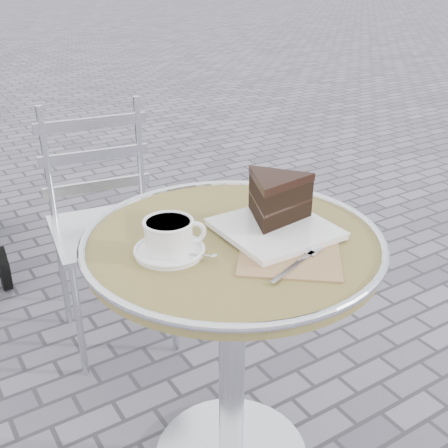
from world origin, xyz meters
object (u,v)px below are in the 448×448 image
cake_plate_set (276,205)px  bistro_chair (103,198)px  cappuccino_set (170,239)px  cafe_table (232,297)px

cake_plate_set → bistro_chair: size_ratio=0.47×
cappuccino_set → cake_plate_set: size_ratio=0.41×
cappuccino_set → bistro_chair: bistro_chair is taller
cappuccino_set → cake_plate_set: 0.28m
cake_plate_set → bistro_chair: bearing=99.9°
cafe_table → cappuccino_set: 0.26m
cafe_table → bistro_chair: 0.82m
cake_plate_set → bistro_chair: (-0.14, 0.83, -0.25)m
cafe_table → bistro_chair: bistro_chair is taller
cappuccino_set → cake_plate_set: cake_plate_set is taller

